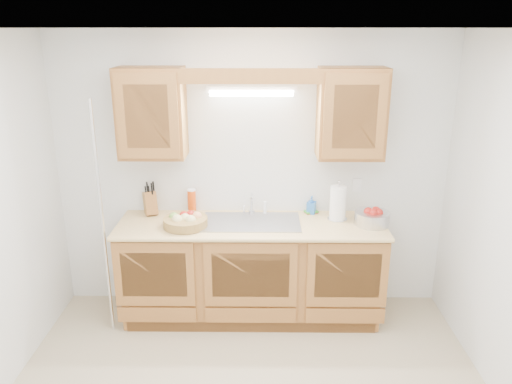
{
  "coord_description": "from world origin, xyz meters",
  "views": [
    {
      "loc": [
        0.08,
        -2.8,
        2.5
      ],
      "look_at": [
        0.04,
        0.85,
        1.29
      ],
      "focal_mm": 35.0,
      "sensor_mm": 36.0,
      "label": 1
    }
  ],
  "objects_px": {
    "knife_block": "(150,202)",
    "paper_towel": "(338,203)",
    "fruit_basket": "(185,221)",
    "apple_bowl": "(372,217)"
  },
  "relations": [
    {
      "from": "fruit_basket",
      "to": "apple_bowl",
      "type": "xyz_separation_m",
      "value": [
        1.59,
        0.06,
        0.02
      ]
    },
    {
      "from": "fruit_basket",
      "to": "knife_block",
      "type": "bearing_deg",
      "value": 140.43
    },
    {
      "from": "paper_towel",
      "to": "knife_block",
      "type": "bearing_deg",
      "value": 175.77
    },
    {
      "from": "fruit_basket",
      "to": "paper_towel",
      "type": "xyz_separation_m",
      "value": [
        1.31,
        0.17,
        0.1
      ]
    },
    {
      "from": "fruit_basket",
      "to": "paper_towel",
      "type": "height_order",
      "value": "paper_towel"
    },
    {
      "from": "fruit_basket",
      "to": "paper_towel",
      "type": "distance_m",
      "value": 1.32
    },
    {
      "from": "fruit_basket",
      "to": "knife_block",
      "type": "height_order",
      "value": "knife_block"
    },
    {
      "from": "fruit_basket",
      "to": "apple_bowl",
      "type": "distance_m",
      "value": 1.59
    },
    {
      "from": "knife_block",
      "to": "paper_towel",
      "type": "relative_size",
      "value": 0.85
    },
    {
      "from": "fruit_basket",
      "to": "paper_towel",
      "type": "bearing_deg",
      "value": 7.51
    }
  ]
}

